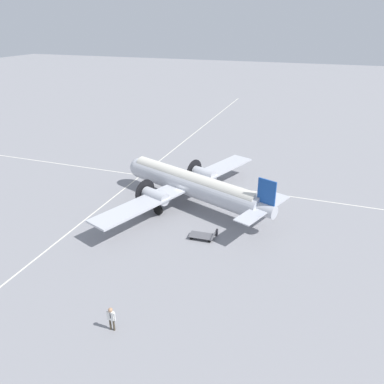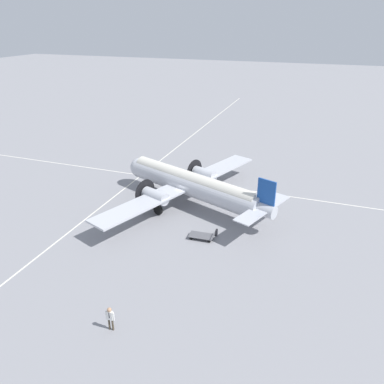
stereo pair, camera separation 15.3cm
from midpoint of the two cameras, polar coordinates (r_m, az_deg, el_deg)
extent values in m
plane|color=gray|center=(40.36, -0.11, -1.94)|extent=(300.00, 300.00, 0.00)
cube|color=silver|center=(43.89, -11.17, -0.13)|extent=(120.00, 0.16, 0.01)
cube|color=silver|center=(45.22, 2.32, 1.12)|extent=(0.16, 120.00, 0.01)
cylinder|color=silver|center=(39.39, -0.11, 0.99)|extent=(8.01, 16.12, 2.32)
cylinder|color=silver|center=(39.13, -0.11, 1.85)|extent=(7.07, 15.13, 1.63)
sphere|color=silver|center=(44.75, -8.11, 3.74)|extent=(2.21, 2.21, 2.21)
cylinder|color=silver|center=(35.08, 10.10, -2.37)|extent=(2.33, 3.44, 1.28)
cube|color=#194799|center=(34.12, 11.16, -0.24)|extent=(0.77, 1.73, 2.67)
cube|color=silver|center=(34.86, 10.67, -2.39)|extent=(7.48, 4.13, 0.10)
cube|color=silver|center=(40.23, -1.41, 1.06)|extent=(22.52, 10.67, 0.20)
cylinder|color=silver|center=(37.85, -5.69, -0.63)|extent=(2.19, 3.07, 1.28)
cylinder|color=black|center=(38.88, -7.27, 0.01)|extent=(2.52, 0.99, 2.68)
sphere|color=black|center=(38.97, -7.41, 0.06)|extent=(0.45, 0.45, 0.45)
cylinder|color=silver|center=(43.15, 1.80, 2.79)|extent=(2.19, 3.07, 1.28)
cylinder|color=black|center=(44.05, 0.24, 3.28)|extent=(2.52, 0.99, 2.68)
sphere|color=black|center=(44.14, 0.10, 3.32)|extent=(0.45, 0.45, 0.45)
cylinder|color=#4C4C51|center=(38.09, -5.34, -2.07)|extent=(0.18, 0.18, 0.93)
cylinder|color=black|center=(38.30, -5.31, -2.69)|extent=(0.67, 1.13, 1.10)
cylinder|color=#4C4C51|center=(43.36, 2.07, 1.50)|extent=(0.18, 0.18, 0.93)
cylinder|color=black|center=(43.55, 2.06, 0.94)|extent=(0.67, 1.13, 1.10)
cylinder|color=#4C4C51|center=(44.06, -6.43, 1.42)|extent=(0.14, 0.14, 0.87)
cylinder|color=black|center=(44.23, -6.40, 0.90)|extent=(0.42, 0.72, 0.70)
cylinder|color=#473D2D|center=(25.88, -11.99, -19.22)|extent=(0.13, 0.13, 0.86)
cylinder|color=#473D2D|center=(25.98, -12.50, -19.07)|extent=(0.13, 0.13, 0.86)
cube|color=white|center=(25.42, -12.41, -17.92)|extent=(0.21, 0.42, 0.64)
sphere|color=tan|center=(25.11, -12.51, -17.14)|extent=(0.29, 0.29, 0.29)
cylinder|color=white|center=(25.34, -11.87, -18.13)|extent=(0.10, 0.10, 0.61)
cylinder|color=white|center=(25.55, -12.93, -17.82)|extent=(0.10, 0.10, 0.61)
cube|color=black|center=(25.30, -12.54, -17.94)|extent=(0.01, 0.05, 0.41)
cube|color=#232328|center=(34.77, 3.67, -6.17)|extent=(0.37, 0.15, 0.61)
cube|color=black|center=(34.60, 3.68, -5.70)|extent=(0.13, 0.11, 0.02)
cube|color=#56565B|center=(34.26, 1.35, -6.65)|extent=(1.30, 2.30, 0.04)
cube|color=#56565B|center=(33.91, 3.15, -6.57)|extent=(1.18, 0.11, 0.04)
cylinder|color=#56565B|center=(33.51, 2.92, -7.21)|extent=(0.04, 0.04, 0.22)
cylinder|color=#56565B|center=(34.43, 3.36, -6.26)|extent=(0.04, 0.04, 0.22)
cylinder|color=black|center=(34.15, -0.24, -7.06)|extent=(0.08, 0.28, 0.28)
cylinder|color=black|center=(34.92, 0.20, -6.28)|extent=(0.08, 0.28, 0.28)
cylinder|color=black|center=(33.78, 2.55, -7.49)|extent=(0.08, 0.28, 0.28)
cylinder|color=black|center=(34.56, 2.93, -6.69)|extent=(0.08, 0.28, 0.28)
camera|label=1|loc=(0.08, -90.11, -0.05)|focal=35.00mm
camera|label=2|loc=(0.08, 89.89, 0.05)|focal=35.00mm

